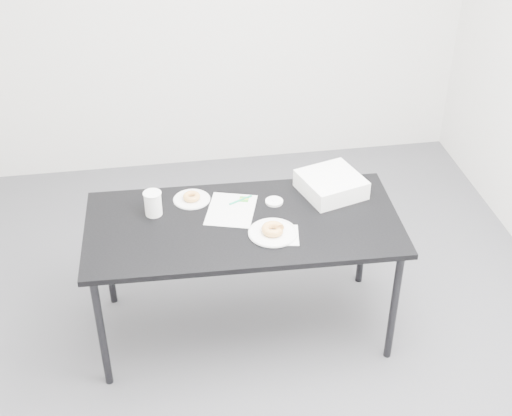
{
  "coord_description": "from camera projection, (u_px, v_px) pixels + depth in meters",
  "views": [
    {
      "loc": [
        -0.37,
        -2.98,
        2.94
      ],
      "look_at": [
        0.11,
        0.02,
        0.86
      ],
      "focal_mm": 50.0,
      "sensor_mm": 36.0,
      "label": 1
    }
  ],
  "objects": [
    {
      "name": "plate_far",
      "position": [
        192.0,
        199.0,
        3.92
      ],
      "size": [
        0.2,
        0.2,
        0.01
      ],
      "primitive_type": "cylinder",
      "color": "white",
      "rests_on": "table"
    },
    {
      "name": "plate_near",
      "position": [
        273.0,
        233.0,
        3.66
      ],
      "size": [
        0.26,
        0.26,
        0.01
      ],
      "primitive_type": "cylinder",
      "color": "white",
      "rests_on": "napkin"
    },
    {
      "name": "bakery_box",
      "position": [
        331.0,
        184.0,
        3.96
      ],
      "size": [
        0.39,
        0.39,
        0.1
      ],
      "primitive_type": "cube",
      "rotation": [
        0.0,
        0.0,
        0.29
      ],
      "color": "white",
      "rests_on": "table"
    },
    {
      "name": "donut_far",
      "position": [
        192.0,
        197.0,
        3.91
      ],
      "size": [
        0.1,
        0.1,
        0.03
      ],
      "primitive_type": "torus",
      "rotation": [
        0.0,
        0.0,
        0.07
      ],
      "color": "gold",
      "rests_on": "plate_far"
    },
    {
      "name": "table",
      "position": [
        243.0,
        231.0,
        3.78
      ],
      "size": [
        1.68,
        0.83,
        0.76
      ],
      "rotation": [
        0.0,
        0.0,
        -0.03
      ],
      "color": "black",
      "rests_on": "floor"
    },
    {
      "name": "coffee_cup",
      "position": [
        153.0,
        203.0,
        3.77
      ],
      "size": [
        0.09,
        0.09,
        0.14
      ],
      "primitive_type": "cylinder",
      "color": "white",
      "rests_on": "table"
    },
    {
      "name": "floor",
      "position": [
        238.0,
        333.0,
        4.13
      ],
      "size": [
        4.0,
        4.0,
        0.0
      ],
      "primitive_type": "plane",
      "color": "#454549",
      "rests_on": "ground"
    },
    {
      "name": "cup_lid",
      "position": [
        274.0,
        202.0,
        3.9
      ],
      "size": [
        0.1,
        0.1,
        0.01
      ],
      "primitive_type": "cylinder",
      "color": "white",
      "rests_on": "table"
    },
    {
      "name": "napkin",
      "position": [
        281.0,
        235.0,
        3.65
      ],
      "size": [
        0.2,
        0.2,
        0.0
      ],
      "primitive_type": "cube",
      "rotation": [
        0.0,
        0.0,
        -0.16
      ],
      "color": "white",
      "rests_on": "table"
    },
    {
      "name": "donut_near",
      "position": [
        273.0,
        229.0,
        3.65
      ],
      "size": [
        0.15,
        0.15,
        0.04
      ],
      "primitive_type": "torus",
      "rotation": [
        0.0,
        0.0,
        -0.3
      ],
      "color": "gold",
      "rests_on": "plate_near"
    },
    {
      "name": "logo_patch",
      "position": [
        244.0,
        199.0,
        3.92
      ],
      "size": [
        0.06,
        0.06,
        0.0
      ],
      "primitive_type": "cube",
      "rotation": [
        0.0,
        0.0,
        -0.29
      ],
      "color": "green",
      "rests_on": "scorecard"
    },
    {
      "name": "pen",
      "position": [
        241.0,
        200.0,
        3.91
      ],
      "size": [
        0.14,
        0.07,
        0.01
      ],
      "primitive_type": "cylinder",
      "rotation": [
        0.0,
        1.57,
        0.46
      ],
      "color": "#0E9A66",
      "rests_on": "scorecard"
    },
    {
      "name": "scorecard",
      "position": [
        231.0,
        210.0,
        3.84
      ],
      "size": [
        0.33,
        0.37,
        0.0
      ],
      "primitive_type": "cube",
      "rotation": [
        0.0,
        0.0,
        -0.29
      ],
      "color": "white",
      "rests_on": "table"
    }
  ]
}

